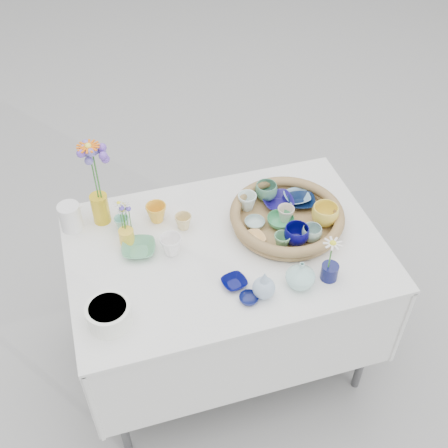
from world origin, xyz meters
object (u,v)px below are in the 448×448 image
object	(u,v)px
bud_vase_seafoam	(301,274)
tall_vase_yellow	(100,208)
display_table	(225,353)
wicker_tray	(287,217)

from	to	relation	value
bud_vase_seafoam	tall_vase_yellow	bearing A→B (deg)	139.49
display_table	wicker_tray	distance (m)	0.85
tall_vase_yellow	display_table	bearing A→B (deg)	-32.87
wicker_tray	tall_vase_yellow	bearing A→B (deg)	161.70
display_table	bud_vase_seafoam	bearing A→B (deg)	-52.56
wicker_tray	bud_vase_seafoam	world-z (taller)	bud_vase_seafoam
display_table	bud_vase_seafoam	size ratio (longest dim) A/B	10.85
display_table	wicker_tray	xyz separation A→B (m)	(0.28, 0.05, 0.80)
display_table	tall_vase_yellow	size ratio (longest dim) A/B	9.28
display_table	bud_vase_seafoam	world-z (taller)	bud_vase_seafoam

